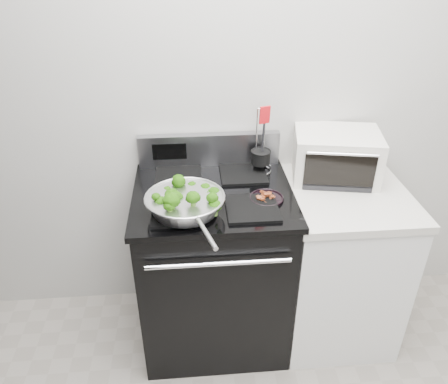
{
  "coord_description": "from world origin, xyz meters",
  "views": [
    {
      "loc": [
        -0.4,
        -0.43,
        2.05
      ],
      "look_at": [
        -0.25,
        1.36,
        0.98
      ],
      "focal_mm": 35.0,
      "sensor_mm": 36.0,
      "label": 1
    }
  ],
  "objects": [
    {
      "name": "counter",
      "position": [
        0.39,
        1.41,
        0.46
      ],
      "size": [
        0.62,
        0.68,
        0.92
      ],
      "color": "white",
      "rests_on": "floor"
    },
    {
      "name": "bacon_plate",
      "position": [
        -0.05,
        1.32,
        0.97
      ],
      "size": [
        0.16,
        0.16,
        0.04
      ],
      "rotation": [
        0.0,
        0.0,
        -0.34
      ],
      "color": "black",
      "rests_on": "gas_range"
    },
    {
      "name": "gas_range",
      "position": [
        -0.3,
        1.41,
        0.49
      ],
      "size": [
        0.79,
        0.69,
        1.13
      ],
      "color": "black",
      "rests_on": "floor"
    },
    {
      "name": "skillet",
      "position": [
        -0.44,
        1.24,
        1.01
      ],
      "size": [
        0.36,
        0.56,
        0.08
      ],
      "rotation": [
        0.0,
        0.0,
        0.29
      ],
      "color": "silver",
      "rests_on": "gas_range"
    },
    {
      "name": "toaster_oven",
      "position": [
        0.36,
        1.58,
        1.04
      ],
      "size": [
        0.49,
        0.4,
        0.25
      ],
      "rotation": [
        0.0,
        0.0,
        -0.19
      ],
      "color": "silver",
      "rests_on": "counter"
    },
    {
      "name": "utensil_holder",
      "position": [
        -0.03,
        1.61,
        1.02
      ],
      "size": [
        0.12,
        0.12,
        0.37
      ],
      "rotation": [
        0.0,
        0.0,
        0.29
      ],
      "color": "silver",
      "rests_on": "gas_range"
    },
    {
      "name": "broccoli_pile",
      "position": [
        -0.44,
        1.24,
        1.03
      ],
      "size": [
        0.29,
        0.29,
        0.1
      ],
      "primitive_type": null,
      "color": "black",
      "rests_on": "skillet"
    },
    {
      "name": "back_wall",
      "position": [
        0.0,
        1.75,
        1.35
      ],
      "size": [
        4.0,
        0.02,
        2.7
      ],
      "primitive_type": "cube",
      "color": "#B8B5AF",
      "rests_on": "ground"
    }
  ]
}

